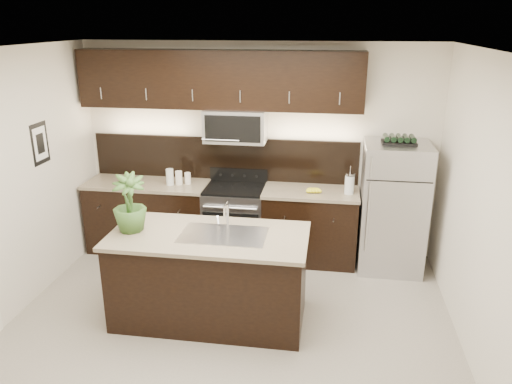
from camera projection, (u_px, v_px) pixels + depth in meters
The scene contains 12 objects.
ground at pixel (228, 329), 5.00m from camera, with size 4.50×4.50×0.00m, color gray.
room_walls at pixel (212, 168), 4.42m from camera, with size 4.52×4.02×2.71m.
counter_run at pixel (220, 220), 6.49m from camera, with size 3.51×0.65×0.94m.
upper_fixtures at pixel (221, 89), 6.07m from camera, with size 3.49×0.40×1.66m.
island at pixel (210, 276), 5.06m from camera, with size 1.96×0.96×0.94m.
sink_faucet at pixel (224, 233), 4.89m from camera, with size 0.84×0.50×0.28m.
refrigerator at pixel (393, 208), 6.02m from camera, with size 0.76×0.69×1.58m, color #B2B2B7.
wine_rack at pixel (399, 140), 5.74m from camera, with size 0.39×0.24×0.10m.
plant at pixel (129, 203), 4.90m from camera, with size 0.33×0.33×0.58m, color #345823.
canisters at pixel (177, 178), 6.36m from camera, with size 0.30×0.16×0.21m.
french_press at pixel (349, 184), 6.01m from camera, with size 0.12×0.12×0.34m.
bananas at pixel (309, 190), 6.08m from camera, with size 0.19×0.15×0.06m, color yellow.
Camera 1 is at (0.92, -4.18, 2.94)m, focal length 35.00 mm.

